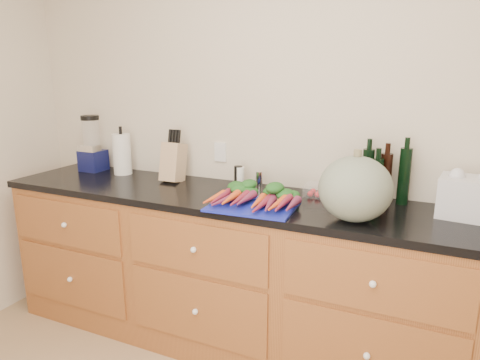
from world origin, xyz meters
The scene contains 15 objects.
wall_back centered at (0.00, 1.62, 1.30)m, with size 4.10×0.05×2.60m, color beige.
cabinets centered at (0.00, 1.30, 0.45)m, with size 3.60×0.64×0.90m.
countertop centered at (0.00, 1.30, 0.92)m, with size 3.64×0.62×0.04m, color black.
cutting_board centered at (-0.19, 1.14, 0.95)m, with size 0.43×0.33×0.01m, color #131EA5.
carrots centered at (-0.19, 1.18, 0.98)m, with size 0.46×0.34×0.07m.
squash centered at (0.32, 1.15, 1.09)m, with size 0.34×0.34×0.31m, color #5E6A59.
blender_appliance centered at (-1.53, 1.46, 1.11)m, with size 0.15×0.15×0.39m.
paper_towel centered at (-1.28, 1.46, 1.08)m, with size 0.12×0.12×0.27m, color white.
knife_block centered at (-0.86, 1.44, 1.06)m, with size 0.12×0.12×0.24m, color tan.
grinder_salt centered at (-0.41, 1.48, 1.00)m, with size 0.05×0.05×0.12m, color white.
grinder_pepper centered at (-0.42, 1.48, 1.00)m, with size 0.05×0.05×0.13m, color black.
canister_chrome centered at (-0.29, 1.48, 0.99)m, with size 0.05×0.05×0.11m, color silver.
tomato_box centered at (0.08, 1.47, 0.98)m, with size 0.15×0.12×0.07m, color white.
bottles centered at (0.41, 1.51, 1.08)m, with size 0.25×0.13×0.30m.
grocery_bag centered at (0.81, 1.42, 1.04)m, with size 0.26×0.21×0.19m, color silver, non-canonical shape.
Camera 1 is at (0.62, -0.80, 1.62)m, focal length 32.00 mm.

